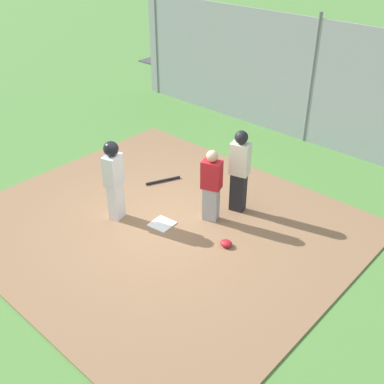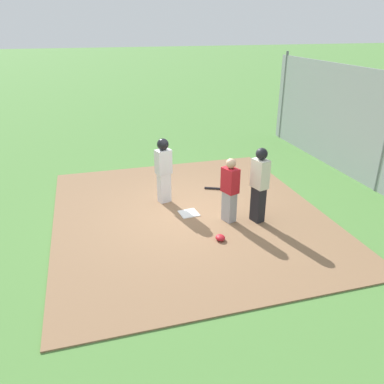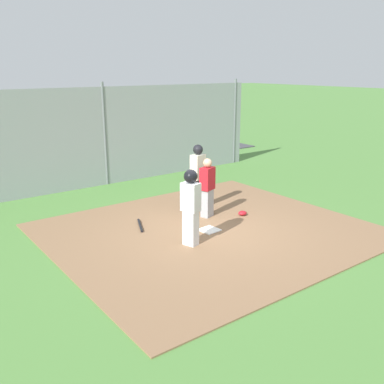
% 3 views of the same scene
% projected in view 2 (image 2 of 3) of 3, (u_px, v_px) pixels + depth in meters
% --- Properties ---
extents(ground_plane, '(140.00, 140.00, 0.00)m').
position_uv_depth(ground_plane, '(189.00, 215.00, 9.47)').
color(ground_plane, '#51843D').
extents(dirt_infield, '(7.20, 6.40, 0.03)m').
position_uv_depth(dirt_infield, '(189.00, 214.00, 9.47)').
color(dirt_infield, '#896647').
rests_on(dirt_infield, ground_plane).
extents(home_plate, '(0.48, 0.48, 0.02)m').
position_uv_depth(home_plate, '(189.00, 213.00, 9.46)').
color(home_plate, white).
rests_on(home_plate, dirt_infield).
extents(catcher, '(0.45, 0.37, 1.55)m').
position_uv_depth(catcher, '(230.00, 190.00, 8.83)').
color(catcher, '#9E9EA3').
rests_on(catcher, dirt_infield).
extents(umpire, '(0.43, 0.35, 1.79)m').
position_uv_depth(umpire, '(259.00, 184.00, 8.76)').
color(umpire, black).
rests_on(umpire, dirt_infield).
extents(runner, '(0.36, 0.44, 1.70)m').
position_uv_depth(runner, '(163.00, 166.00, 9.72)').
color(runner, silver).
rests_on(runner, dirt_infield).
extents(baseball_bat, '(0.40, 0.78, 0.06)m').
position_uv_depth(baseball_bat, '(219.00, 189.00, 10.81)').
color(baseball_bat, black).
rests_on(baseball_bat, dirt_infield).
extents(catcher_mask, '(0.24, 0.20, 0.12)m').
position_uv_depth(catcher_mask, '(220.00, 238.00, 8.29)').
color(catcher_mask, '#B21923').
rests_on(catcher_mask, dirt_infield).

